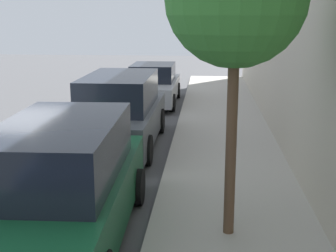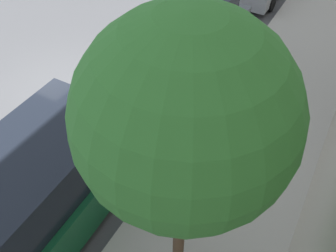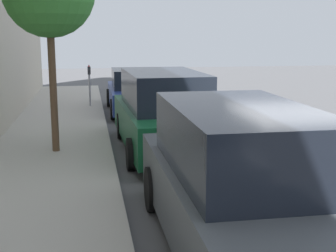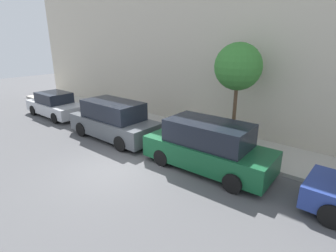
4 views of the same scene
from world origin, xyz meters
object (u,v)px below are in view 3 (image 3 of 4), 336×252
object	(u,v)px
parked_sedan_nearest	(135,92)
parking_meter_near	(89,81)
parked_minivan_second	(163,113)
parked_minivan_third	(239,182)

from	to	relation	value
parked_sedan_nearest	parking_meter_near	size ratio (longest dim) A/B	3.03
parked_minivan_second	parked_minivan_third	size ratio (longest dim) A/B	1.01
parked_minivan_second	parking_meter_near	distance (m)	6.64
parked_sedan_nearest	parked_minivan_second	bearing A→B (deg)	90.97
parked_minivan_third	parking_meter_near	world-z (taller)	parked_minivan_third
parked_sedan_nearest	parked_minivan_second	size ratio (longest dim) A/B	0.91
parked_sedan_nearest	parked_minivan_second	xyz separation A→B (m)	(-0.10, 5.67, 0.20)
parked_sedan_nearest	parked_minivan_third	xyz separation A→B (m)	(-0.22, 11.02, 0.20)
parked_minivan_second	parking_meter_near	bearing A→B (deg)	-75.17
parked_minivan_second	parking_meter_near	world-z (taller)	parked_minivan_second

